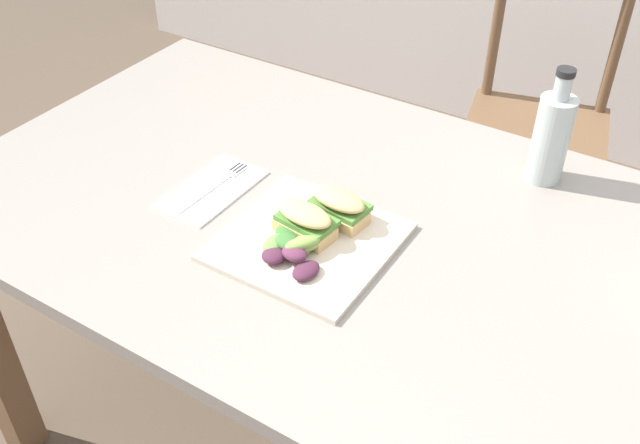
% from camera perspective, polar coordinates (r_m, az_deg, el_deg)
% --- Properties ---
extents(dining_table, '(1.40, 0.86, 0.74)m').
position_cam_1_polar(dining_table, '(1.37, 0.33, -2.94)').
color(dining_table, gray).
rests_on(dining_table, ground).
extents(chair_wooden_far, '(0.48, 0.48, 0.87)m').
position_cam_1_polar(chair_wooden_far, '(2.22, 16.79, 7.48)').
color(chair_wooden_far, brown).
rests_on(chair_wooden_far, ground).
extents(plate_lunch, '(0.28, 0.28, 0.01)m').
position_cam_1_polar(plate_lunch, '(1.22, -1.00, -1.54)').
color(plate_lunch, beige).
rests_on(plate_lunch, dining_table).
extents(sandwich_half_front, '(0.11, 0.08, 0.06)m').
position_cam_1_polar(sandwich_half_front, '(1.21, -1.19, 0.11)').
color(sandwich_half_front, '#DBB270').
rests_on(sandwich_half_front, plate_lunch).
extents(sandwich_half_back, '(0.11, 0.08, 0.06)m').
position_cam_1_polar(sandwich_half_back, '(1.24, 1.46, 1.29)').
color(sandwich_half_back, '#DBB270').
rests_on(sandwich_half_back, plate_lunch).
extents(salad_mixed_greens, '(0.12, 0.12, 0.04)m').
position_cam_1_polar(salad_mixed_greens, '(1.18, -2.16, -1.93)').
color(salad_mixed_greens, '#84A84C').
rests_on(salad_mixed_greens, plate_lunch).
extents(napkin_folded, '(0.12, 0.21, 0.00)m').
position_cam_1_polar(napkin_folded, '(1.36, -8.54, 2.60)').
color(napkin_folded, white).
rests_on(napkin_folded, dining_table).
extents(fork_on_napkin, '(0.03, 0.19, 0.00)m').
position_cam_1_polar(fork_on_napkin, '(1.37, -8.07, 3.07)').
color(fork_on_napkin, silver).
rests_on(fork_on_napkin, napkin_folded).
extents(bottle_cold_brew, '(0.07, 0.07, 0.23)m').
position_cam_1_polar(bottle_cold_brew, '(1.40, 17.75, 6.07)').
color(bottle_cold_brew, black).
rests_on(bottle_cold_brew, dining_table).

